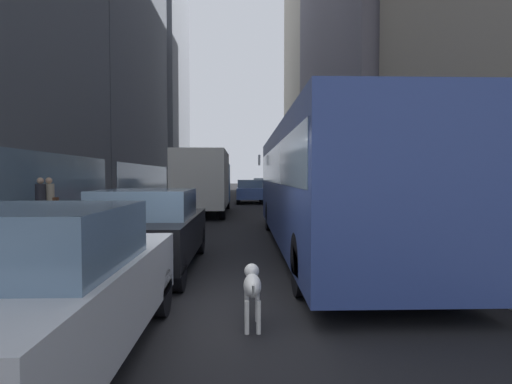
% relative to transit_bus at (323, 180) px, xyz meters
% --- Properties ---
extents(ground_plane, '(120.00, 120.00, 0.00)m').
position_rel_transit_bus_xyz_m(ground_plane, '(-2.80, 30.22, -1.78)').
color(ground_plane, black).
extents(sidewalk_left, '(2.40, 110.00, 0.15)m').
position_rel_transit_bus_xyz_m(sidewalk_left, '(-8.50, 30.22, -1.70)').
color(sidewalk_left, gray).
rests_on(sidewalk_left, ground).
extents(sidewalk_right, '(2.40, 110.00, 0.15)m').
position_rel_transit_bus_xyz_m(sidewalk_right, '(2.90, 30.22, -1.70)').
color(sidewalk_right, '#ADA89E').
rests_on(sidewalk_right, ground).
extents(building_left_mid, '(9.17, 18.54, 30.45)m').
position_rel_transit_bus_xyz_m(building_left_mid, '(-14.70, 23.92, 13.44)').
color(building_left_mid, '#4C515B').
rests_on(building_left_mid, ground).
extents(building_left_far, '(9.74, 14.36, 29.10)m').
position_rel_transit_bus_xyz_m(building_left_far, '(-14.70, 41.99, 12.76)').
color(building_left_far, slate).
rests_on(building_left_far, ground).
extents(building_right_far, '(10.17, 19.43, 29.05)m').
position_rel_transit_bus_xyz_m(building_right_far, '(9.10, 40.65, 12.74)').
color(building_right_far, '#B2A893').
rests_on(building_right_far, ground).
extents(transit_bus, '(2.78, 11.53, 3.05)m').
position_rel_transit_bus_xyz_m(transit_bus, '(0.00, 0.00, 0.00)').
color(transit_bus, '#33478C').
rests_on(transit_bus, ground).
extents(car_black_suv, '(1.93, 4.10, 1.62)m').
position_rel_transit_bus_xyz_m(car_black_suv, '(-4.00, -2.27, -0.95)').
color(car_black_suv, black).
rests_on(car_black_suv, ground).
extents(car_grey_wagon, '(1.94, 4.77, 1.62)m').
position_rel_transit_bus_xyz_m(car_grey_wagon, '(-5.60, 34.93, -0.95)').
color(car_grey_wagon, slate).
rests_on(car_grey_wagon, ground).
extents(car_white_van, '(1.88, 4.47, 1.62)m').
position_rel_transit_bus_xyz_m(car_white_van, '(0.00, 36.69, -0.95)').
color(car_white_van, silver).
rests_on(car_white_van, ground).
extents(car_silver_sedan, '(1.83, 4.02, 1.62)m').
position_rel_transit_bus_xyz_m(car_silver_sedan, '(-4.00, -6.66, -0.96)').
color(car_silver_sedan, '#B7BABF').
rests_on(car_silver_sedan, ground).
extents(car_blue_hatchback, '(1.83, 3.99, 1.62)m').
position_rel_transit_bus_xyz_m(car_blue_hatchback, '(-1.60, 17.88, -0.96)').
color(car_blue_hatchback, '#4C6BB7').
rests_on(car_blue_hatchback, ground).
extents(car_red_coupe, '(1.79, 4.79, 1.62)m').
position_rel_transit_bus_xyz_m(car_red_coupe, '(-5.60, 18.03, -0.95)').
color(car_red_coupe, red).
rests_on(car_red_coupe, ground).
extents(box_truck, '(2.30, 7.50, 3.05)m').
position_rel_transit_bus_xyz_m(box_truck, '(-4.00, 9.77, -0.11)').
color(box_truck, '#19519E').
rests_on(box_truck, ground).
extents(dalmatian_dog, '(0.22, 0.96, 0.72)m').
position_rel_transit_bus_xyz_m(dalmatian_dog, '(-1.96, -5.40, -1.26)').
color(dalmatian_dog, white).
rests_on(dalmatian_dog, ground).
extents(pedestrian_with_handbag, '(0.45, 0.34, 1.69)m').
position_rel_transit_bus_xyz_m(pedestrian_with_handbag, '(-8.81, 3.81, -0.76)').
color(pedestrian_with_handbag, '#1E1E2D').
rests_on(pedestrian_with_handbag, sidewalk_left).
extents(pedestrian_in_coat, '(0.34, 0.34, 1.69)m').
position_rel_transit_bus_xyz_m(pedestrian_in_coat, '(-8.90, 3.40, -0.77)').
color(pedestrian_in_coat, '#1E1E2D').
rests_on(pedestrian_in_coat, sidewalk_left).
extents(traffic_light_near, '(0.24, 0.41, 3.40)m').
position_rel_transit_bus_xyz_m(traffic_light_near, '(2.10, -2.37, 0.66)').
color(traffic_light_near, black).
rests_on(traffic_light_near, sidewalk_right).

